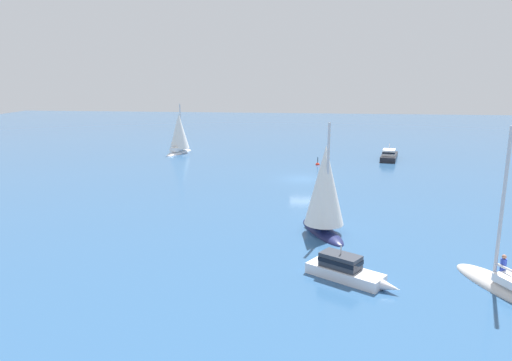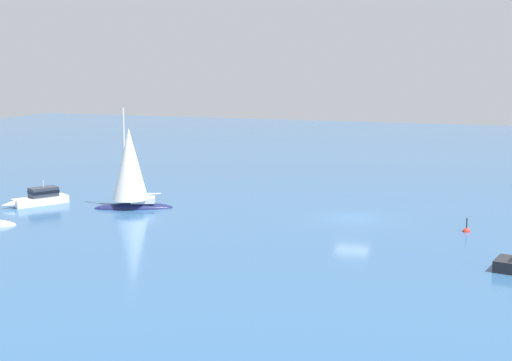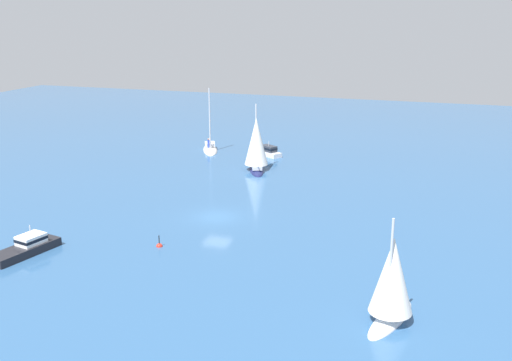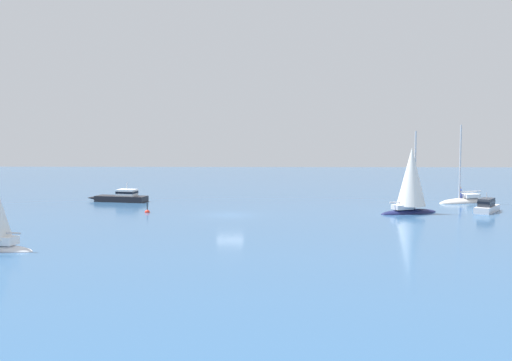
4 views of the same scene
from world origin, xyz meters
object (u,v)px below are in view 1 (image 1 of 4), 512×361
ketch (324,193)px  ketch_2 (179,135)px  powerboat (389,155)px  motor_cruiser (346,269)px  channel_buoy (318,165)px  ketch_1 (504,287)px

ketch → ketch_2: size_ratio=1.15×
ketch → powerboat: 32.06m
motor_cruiser → channel_buoy: size_ratio=4.19×
ketch → motor_cruiser: bearing=-14.7°
powerboat → ketch_2: bearing=99.1°
ketch_2 → powerboat: bearing=-77.3°
motor_cruiser → ketch_1: (-0.36, -8.34, -0.42)m
ketch → powerboat: size_ratio=1.15×
powerboat → ketch_2: ketch_2 is taller
powerboat → channel_buoy: bearing=129.9°
ketch → ketch_1: (-8.14, -9.40, -2.79)m
ketch → ketch_2: (32.32, 19.41, -0.38)m
ketch_1 → ketch_2: size_ratio=1.26×
ketch_2 → ketch_1: bearing=-128.4°
ketch_1 → channel_buoy: bearing=-9.1°
powerboat → ketch_1: 38.74m
ketch_1 → ketch_2: ketch_1 is taller
channel_buoy → ketch_2: bearing=71.2°
motor_cruiser → channel_buoy: bearing=124.8°
channel_buoy → ketch_1: bearing=-164.3°
ketch_1 → channel_buoy: ketch_1 is taller
ketch_2 → channel_buoy: (-6.57, -19.31, -2.55)m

